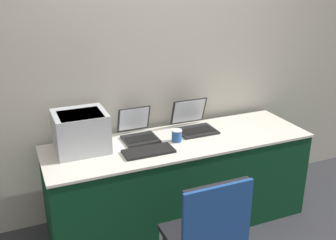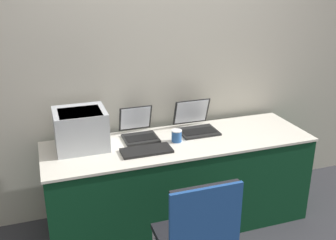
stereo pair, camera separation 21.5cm
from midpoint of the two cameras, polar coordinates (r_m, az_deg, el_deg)
The scene contains 8 objects.
wall_back at distance 3.48m, azimuth 0.96°, elevation 7.64°, with size 8.00×0.05×2.60m.
table at distance 3.42m, azimuth 3.44°, elevation -9.04°, with size 2.22×0.69×0.78m.
printer at distance 3.10m, azimuth -10.66°, elevation -1.13°, with size 0.40×0.36×0.31m.
laptop_left at distance 3.29m, azimuth -2.42°, elevation -1.59°, with size 0.28×0.33×0.24m.
laptop_right at distance 3.44m, azimuth 5.84°, elevation -0.63°, with size 0.33×0.34×0.26m.
external_keyboard at distance 3.03m, azimuth -1.11°, elevation -4.50°, with size 0.39×0.18×0.02m.
coffee_cup at distance 3.20m, azimuth 3.18°, elevation -2.32°, with size 0.09×0.09×0.10m.
chair at distance 2.58m, azimuth 6.97°, elevation -15.75°, with size 0.46×0.44×0.93m.
Camera 2 is at (-1.05, -2.44, 2.09)m, focal length 42.00 mm.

